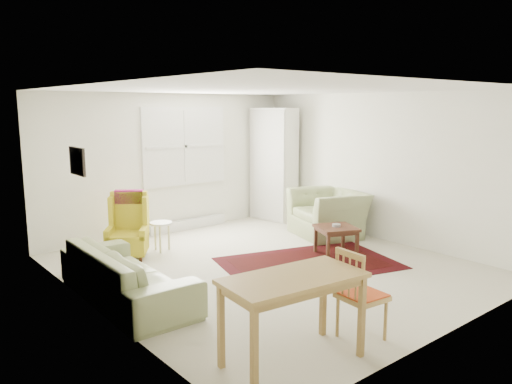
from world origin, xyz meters
TOP-DOWN VIEW (x-y plane):
  - room at (0.02, 0.21)m, footprint 5.04×5.54m
  - rug at (0.55, -0.25)m, footprint 2.82×2.22m
  - sofa at (-2.10, 0.15)m, footprint 0.91×2.22m
  - armchair at (1.99, 0.70)m, footprint 1.39×1.49m
  - wingback_chair at (-1.37, 1.69)m, footprint 0.83×0.84m
  - coffee_table at (1.16, -0.23)m, footprint 0.74×0.74m
  - stool at (-0.79, 1.70)m, footprint 0.40×0.40m
  - cabinet at (2.10, 2.28)m, footprint 0.62×0.96m
  - desk at (-1.60, -2.16)m, footprint 1.33×0.77m
  - desk_chair at (-0.76, -2.26)m, footprint 0.44×0.44m

SIDE VIEW (x-z plane):
  - rug at x=0.55m, z-range 0.00..0.02m
  - coffee_table at x=1.16m, z-range 0.00..0.46m
  - stool at x=-0.79m, z-range 0.00..0.47m
  - desk at x=-1.60m, z-range 0.00..0.81m
  - sofa at x=-2.10m, z-range 0.00..0.89m
  - desk_chair at x=-0.76m, z-range 0.00..0.92m
  - armchair at x=1.99m, z-range 0.00..0.96m
  - wingback_chair at x=-1.37m, z-range 0.00..1.01m
  - cabinet at x=2.10m, z-range 0.00..2.24m
  - room at x=0.02m, z-range 0.00..2.51m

